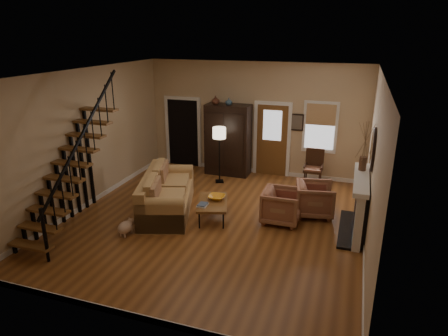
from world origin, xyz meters
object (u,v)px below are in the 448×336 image
(floor_lamp, at_px, (219,155))
(sofa, at_px, (167,193))
(side_chair, at_px, (313,168))
(armchair_left, at_px, (282,206))
(coffee_table, at_px, (212,210))
(armoire, at_px, (228,140))
(armchair_right, at_px, (315,199))

(floor_lamp, bearing_deg, sofa, -103.70)
(sofa, height_order, side_chair, side_chair)
(armchair_left, height_order, floor_lamp, floor_lamp)
(sofa, distance_m, side_chair, 4.17)
(armchair_left, bearing_deg, coffee_table, 102.22)
(coffee_table, height_order, armchair_left, armchair_left)
(armoire, distance_m, sofa, 3.11)
(coffee_table, bearing_deg, armchair_right, 23.54)
(armchair_right, bearing_deg, armoire, 42.34)
(side_chair, bearing_deg, armchair_left, -99.02)
(armchair_right, distance_m, side_chair, 1.93)
(floor_lamp, bearing_deg, armoire, 89.84)
(armoire, height_order, floor_lamp, armoire)
(armchair_right, relative_size, floor_lamp, 0.54)
(armchair_right, bearing_deg, floor_lamp, 53.98)
(side_chair, bearing_deg, floor_lamp, -167.12)
(armoire, relative_size, side_chair, 2.06)
(floor_lamp, bearing_deg, side_chair, 12.88)
(coffee_table, bearing_deg, floor_lamp, 105.43)
(coffee_table, bearing_deg, armchair_left, 13.02)
(floor_lamp, bearing_deg, armchair_right, -25.22)
(coffee_table, bearing_deg, sofa, 176.86)
(armoire, bearing_deg, coffee_table, -78.43)
(armchair_left, xyz_separation_m, floor_lamp, (-2.15, 1.93, 0.42))
(floor_lamp, bearing_deg, coffee_table, -74.57)
(sofa, height_order, armchair_right, sofa)
(armoire, bearing_deg, armchair_left, -51.58)
(armchair_right, bearing_deg, side_chair, -2.89)
(sofa, height_order, armchair_left, sofa)
(armchair_right, bearing_deg, armchair_left, 121.34)
(sofa, bearing_deg, coffee_table, -21.26)
(armoire, relative_size, sofa, 0.86)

